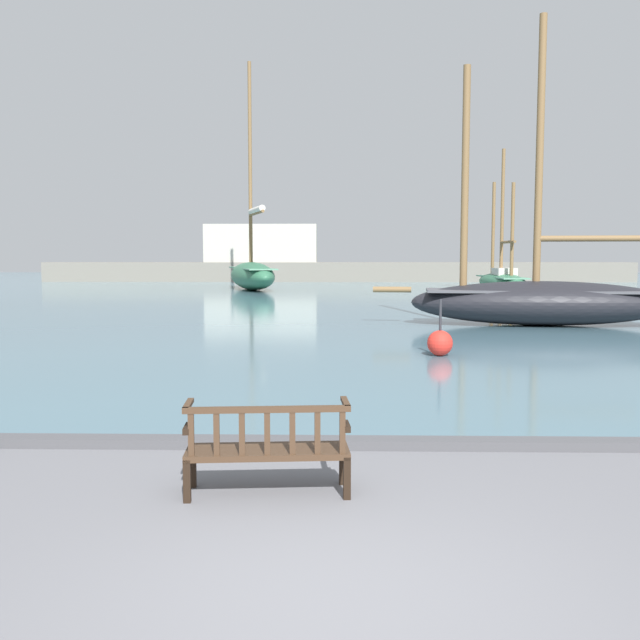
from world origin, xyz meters
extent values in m
plane|color=slate|center=(0.00, 0.00, 0.00)|extent=(160.00, 160.00, 0.00)
cube|color=slate|center=(0.00, 44.00, 0.04)|extent=(100.00, 80.00, 0.08)
cube|color=#4C4C50|center=(0.00, 3.85, 0.06)|extent=(40.00, 0.30, 0.12)
cube|color=black|center=(-1.45, 2.34, 0.21)|extent=(0.08, 0.08, 0.42)
cube|color=black|center=(0.08, 2.47, 0.21)|extent=(0.08, 0.08, 0.42)
cube|color=black|center=(-1.41, 1.89, 0.21)|extent=(0.08, 0.08, 0.42)
cube|color=black|center=(0.11, 2.02, 0.21)|extent=(0.08, 0.08, 0.42)
cube|color=#422D1E|center=(-0.67, 2.18, 0.42)|extent=(1.64, 0.65, 0.06)
cube|color=#422D1E|center=(-0.65, 1.96, 0.89)|extent=(1.60, 0.18, 0.06)
cube|color=#422D1E|center=(-1.37, 1.90, 0.66)|extent=(0.06, 0.04, 0.41)
cube|color=#422D1E|center=(-1.13, 1.92, 0.66)|extent=(0.06, 0.04, 0.41)
cube|color=#422D1E|center=(-0.89, 1.94, 0.66)|extent=(0.06, 0.04, 0.41)
cube|color=#422D1E|center=(-0.65, 1.96, 0.66)|extent=(0.06, 0.04, 0.41)
cube|color=#422D1E|center=(-0.41, 1.98, 0.66)|extent=(0.06, 0.04, 0.41)
cube|color=#422D1E|center=(-0.17, 2.00, 0.66)|extent=(0.06, 0.04, 0.41)
cube|color=#422D1E|center=(0.07, 2.02, 0.66)|extent=(0.06, 0.04, 0.41)
cube|color=black|center=(-1.43, 2.03, 0.69)|extent=(0.08, 0.30, 0.06)
cube|color=#422D1E|center=(-1.43, 2.12, 0.90)|extent=(0.10, 0.47, 0.04)
cube|color=black|center=(0.11, 2.15, 0.69)|extent=(0.08, 0.30, 0.06)
cube|color=#422D1E|center=(0.10, 2.24, 0.90)|extent=(0.10, 0.47, 0.04)
ellipsoid|color=#2D6647|center=(-5.47, 41.17, 0.96)|extent=(4.98, 9.98, 1.77)
cube|color=#5B9375|center=(-5.47, 41.17, 1.45)|extent=(4.10, 8.70, 0.08)
cylinder|color=brown|center=(-5.54, 41.41, 7.98)|extent=(0.23, 0.23, 12.98)
cylinder|color=brown|center=(-4.92, 39.32, 4.87)|extent=(1.41, 4.23, 0.19)
cylinder|color=silver|center=(-4.92, 39.32, 5.06)|extent=(1.47, 3.87, 0.37)
ellipsoid|color=black|center=(6.61, 18.26, 0.79)|extent=(8.54, 3.21, 1.42)
cube|color=#4C4C51|center=(6.61, 18.26, 1.18)|extent=(7.49, 2.52, 0.08)
cylinder|color=brown|center=(6.40, 18.28, 5.50)|extent=(0.24, 0.24, 8.56)
cylinder|color=brown|center=(7.98, 18.12, 2.85)|extent=(3.18, 0.51, 0.19)
cylinder|color=brown|center=(4.12, 18.51, 4.76)|extent=(0.24, 0.24, 7.08)
cylinder|color=brown|center=(1.83, 18.74, 1.20)|extent=(1.26, 0.32, 0.19)
ellipsoid|color=#2D6647|center=(10.09, 39.10, 0.65)|extent=(2.46, 7.30, 1.14)
cube|color=#5B9375|center=(10.09, 39.10, 0.96)|extent=(1.89, 6.41, 0.08)
cube|color=beige|center=(10.12, 38.56, 1.26)|extent=(1.23, 1.71, 0.53)
cylinder|color=brown|center=(10.08, 39.28, 4.85)|extent=(0.21, 0.21, 7.69)
cylinder|color=brown|center=(10.15, 37.92, 3.07)|extent=(0.30, 2.72, 0.17)
cylinder|color=brown|center=(9.98, 41.26, 3.95)|extent=(0.21, 0.21, 5.90)
cylinder|color=brown|center=(10.19, 37.12, 3.74)|extent=(0.21, 0.21, 5.48)
sphere|color=red|center=(2.34, 11.25, 0.37)|extent=(0.58, 0.58, 0.58)
cylinder|color=#2D2D33|center=(2.34, 11.25, 1.01)|extent=(0.06, 0.06, 0.70)
cube|color=slate|center=(0.00, 54.62, 0.84)|extent=(48.60, 2.40, 1.68)
cube|color=#B7B2A3|center=(-6.29, 54.62, 3.25)|extent=(9.28, 2.00, 3.13)
camera|label=1|loc=(0.01, -4.68, 2.36)|focal=40.00mm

